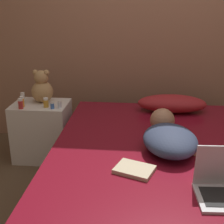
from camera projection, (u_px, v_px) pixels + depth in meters
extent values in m
plane|color=brown|center=(162.00, 216.00, 2.25)|extent=(12.00, 12.00, 0.00)
cube|color=#996B51|center=(162.00, 18.00, 3.05)|extent=(8.00, 0.06, 2.60)
cube|color=#4C331E|center=(163.00, 198.00, 2.20)|extent=(1.60, 2.09, 0.30)
cube|color=maroon|center=(165.00, 167.00, 2.11)|extent=(1.57, 2.05, 0.21)
cube|color=silver|center=(42.00, 131.00, 3.00)|extent=(0.51, 0.39, 0.55)
ellipsoid|color=maroon|center=(172.00, 104.00, 2.80)|extent=(0.61, 0.27, 0.16)
ellipsoid|color=#2D3851|center=(170.00, 140.00, 2.08)|extent=(0.41, 0.51, 0.16)
sphere|color=#A87556|center=(162.00, 121.00, 2.37)|extent=(0.19, 0.19, 0.19)
cylinder|color=#A87556|center=(193.00, 145.00, 2.12)|extent=(0.08, 0.22, 0.06)
cube|color=silver|center=(223.00, 165.00, 1.65)|extent=(0.29, 0.05, 0.24)
cube|color=black|center=(223.00, 165.00, 1.65)|extent=(0.26, 0.04, 0.21)
sphere|color=tan|center=(42.00, 92.00, 2.92)|extent=(0.20, 0.20, 0.20)
sphere|color=tan|center=(41.00, 77.00, 2.87)|extent=(0.13, 0.13, 0.13)
sphere|color=tan|center=(35.00, 72.00, 2.86)|extent=(0.05, 0.05, 0.05)
sphere|color=tan|center=(46.00, 73.00, 2.85)|extent=(0.05, 0.05, 0.05)
cylinder|color=#3866B2|center=(52.00, 106.00, 2.77)|extent=(0.03, 0.03, 0.05)
cylinder|color=white|center=(52.00, 103.00, 2.76)|extent=(0.03, 0.03, 0.01)
cylinder|color=orange|center=(22.00, 103.00, 2.81)|extent=(0.04, 0.04, 0.08)
cylinder|color=white|center=(22.00, 97.00, 2.79)|extent=(0.03, 0.03, 0.02)
cylinder|color=white|center=(23.00, 99.00, 2.90)|extent=(0.04, 0.04, 0.08)
cylinder|color=white|center=(22.00, 94.00, 2.88)|extent=(0.04, 0.04, 0.02)
cylinder|color=gold|center=(46.00, 103.00, 2.80)|extent=(0.05, 0.05, 0.07)
cylinder|color=white|center=(46.00, 99.00, 2.79)|extent=(0.04, 0.04, 0.02)
cylinder|color=silver|center=(60.00, 105.00, 2.78)|extent=(0.04, 0.04, 0.06)
cylinder|color=white|center=(59.00, 101.00, 2.77)|extent=(0.03, 0.03, 0.02)
cylinder|color=#B72D2D|center=(21.00, 105.00, 2.76)|extent=(0.04, 0.04, 0.07)
cylinder|color=white|center=(20.00, 100.00, 2.74)|extent=(0.04, 0.04, 0.02)
cube|color=#C6B793|center=(134.00, 169.00, 1.85)|extent=(0.27, 0.23, 0.02)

